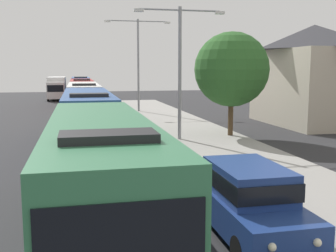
{
  "coord_description": "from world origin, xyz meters",
  "views": [
    {
      "loc": [
        -1.83,
        0.74,
        4.35
      ],
      "look_at": [
        1.55,
        15.95,
        2.15
      ],
      "focal_mm": 43.73,
      "sensor_mm": 36.0,
      "label": 1
    }
  ],
  "objects_px": {
    "bus_lead": "(100,171)",
    "bus_second_in_line": "(88,117)",
    "box_truck_oncoming": "(57,87)",
    "streetlamp_far": "(138,56)",
    "roadside_tree": "(232,69)",
    "bus_fourth_in_line": "(82,91)",
    "streetlamp_mid": "(180,59)",
    "bus_middle": "(84,100)",
    "bus_rear": "(81,87)",
    "white_suv": "(249,199)"
  },
  "relations": [
    {
      "from": "bus_lead",
      "to": "bus_second_in_line",
      "type": "height_order",
      "value": "same"
    },
    {
      "from": "box_truck_oncoming",
      "to": "streetlamp_far",
      "type": "xyz_separation_m",
      "value": [
        8.7,
        -19.53,
        3.89
      ]
    },
    {
      "from": "bus_second_in_line",
      "to": "box_truck_oncoming",
      "type": "relative_size",
      "value": 1.46
    },
    {
      "from": "box_truck_oncoming",
      "to": "roadside_tree",
      "type": "relative_size",
      "value": 1.23
    },
    {
      "from": "bus_fourth_in_line",
      "to": "streetlamp_far",
      "type": "relative_size",
      "value": 1.25
    },
    {
      "from": "streetlamp_mid",
      "to": "roadside_tree",
      "type": "bearing_deg",
      "value": 10.53
    },
    {
      "from": "bus_middle",
      "to": "box_truck_oncoming",
      "type": "xyz_separation_m",
      "value": [
        -3.3,
        24.0,
        0.02
      ]
    },
    {
      "from": "bus_rear",
      "to": "roadside_tree",
      "type": "relative_size",
      "value": 1.7
    },
    {
      "from": "bus_rear",
      "to": "white_suv",
      "type": "height_order",
      "value": "bus_rear"
    },
    {
      "from": "roadside_tree",
      "to": "bus_middle",
      "type": "bearing_deg",
      "value": 127.71
    },
    {
      "from": "box_truck_oncoming",
      "to": "streetlamp_far",
      "type": "relative_size",
      "value": 0.89
    },
    {
      "from": "bus_fourth_in_line",
      "to": "streetlamp_mid",
      "type": "distance_m",
      "value": 25.89
    },
    {
      "from": "bus_lead",
      "to": "streetlamp_far",
      "type": "distance_m",
      "value": 30.31
    },
    {
      "from": "white_suv",
      "to": "streetlamp_far",
      "type": "distance_m",
      "value": 31.06
    },
    {
      "from": "bus_lead",
      "to": "bus_middle",
      "type": "relative_size",
      "value": 0.87
    },
    {
      "from": "bus_second_in_line",
      "to": "white_suv",
      "type": "distance_m",
      "value": 13.73
    },
    {
      "from": "white_suv",
      "to": "bus_second_in_line",
      "type": "bearing_deg",
      "value": 105.64
    },
    {
      "from": "bus_second_in_line",
      "to": "white_suv",
      "type": "bearing_deg",
      "value": -74.36
    },
    {
      "from": "roadside_tree",
      "to": "bus_lead",
      "type": "bearing_deg",
      "value": -123.15
    },
    {
      "from": "bus_fourth_in_line",
      "to": "bus_second_in_line",
      "type": "bearing_deg",
      "value": -90.0
    },
    {
      "from": "bus_second_in_line",
      "to": "box_truck_oncoming",
      "type": "distance_m",
      "value": 37.14
    },
    {
      "from": "bus_fourth_in_line",
      "to": "roadside_tree",
      "type": "distance_m",
      "value": 26.16
    },
    {
      "from": "bus_lead",
      "to": "bus_fourth_in_line",
      "type": "xyz_separation_m",
      "value": [
        0.0,
        38.07,
        0.0
      ]
    },
    {
      "from": "bus_second_in_line",
      "to": "bus_middle",
      "type": "relative_size",
      "value": 0.93
    },
    {
      "from": "bus_middle",
      "to": "roadside_tree",
      "type": "xyz_separation_m",
      "value": [
        8.88,
        -11.49,
        2.59
      ]
    },
    {
      "from": "bus_rear",
      "to": "white_suv",
      "type": "relative_size",
      "value": 2.4
    },
    {
      "from": "bus_fourth_in_line",
      "to": "streetlamp_far",
      "type": "bearing_deg",
      "value": -57.59
    },
    {
      "from": "bus_lead",
      "to": "box_truck_oncoming",
      "type": "relative_size",
      "value": 1.35
    },
    {
      "from": "bus_middle",
      "to": "bus_rear",
      "type": "xyz_separation_m",
      "value": [
        -0.0,
        26.13,
        -0.0
      ]
    },
    {
      "from": "streetlamp_mid",
      "to": "roadside_tree",
      "type": "xyz_separation_m",
      "value": [
        3.48,
        0.65,
        -0.6
      ]
    },
    {
      "from": "bus_rear",
      "to": "white_suv",
      "type": "distance_m",
      "value": 52.46
    },
    {
      "from": "box_truck_oncoming",
      "to": "streetlamp_mid",
      "type": "bearing_deg",
      "value": -76.47
    },
    {
      "from": "bus_lead",
      "to": "box_truck_oncoming",
      "type": "height_order",
      "value": "bus_lead"
    },
    {
      "from": "white_suv",
      "to": "box_truck_oncoming",
      "type": "height_order",
      "value": "box_truck_oncoming"
    },
    {
      "from": "bus_second_in_line",
      "to": "streetlamp_mid",
      "type": "xyz_separation_m",
      "value": [
        5.4,
        0.85,
        3.2
      ]
    },
    {
      "from": "bus_middle",
      "to": "bus_fourth_in_line",
      "type": "bearing_deg",
      "value": 90.0
    },
    {
      "from": "bus_second_in_line",
      "to": "bus_fourth_in_line",
      "type": "bearing_deg",
      "value": 90.0
    },
    {
      "from": "bus_rear",
      "to": "box_truck_oncoming",
      "type": "height_order",
      "value": "bus_rear"
    },
    {
      "from": "bus_middle",
      "to": "streetlamp_far",
      "type": "xyz_separation_m",
      "value": [
        5.4,
        4.48,
        3.91
      ]
    },
    {
      "from": "roadside_tree",
      "to": "streetlamp_far",
      "type": "bearing_deg",
      "value": 102.31
    },
    {
      "from": "streetlamp_mid",
      "to": "white_suv",
      "type": "bearing_deg",
      "value": -96.9
    },
    {
      "from": "bus_fourth_in_line",
      "to": "box_truck_oncoming",
      "type": "xyz_separation_m",
      "value": [
        -3.3,
        11.02,
        0.02
      ]
    },
    {
      "from": "bus_second_in_line",
      "to": "box_truck_oncoming",
      "type": "bearing_deg",
      "value": 95.1
    },
    {
      "from": "streetlamp_far",
      "to": "roadside_tree",
      "type": "bearing_deg",
      "value": -77.69
    },
    {
      "from": "box_truck_oncoming",
      "to": "streetlamp_far",
      "type": "distance_m",
      "value": 21.73
    },
    {
      "from": "box_truck_oncoming",
      "to": "streetlamp_far",
      "type": "bearing_deg",
      "value": -65.98
    },
    {
      "from": "bus_second_in_line",
      "to": "streetlamp_far",
      "type": "distance_m",
      "value": 18.69
    },
    {
      "from": "white_suv",
      "to": "box_truck_oncoming",
      "type": "bearing_deg",
      "value": 97.94
    },
    {
      "from": "white_suv",
      "to": "bus_fourth_in_line",
      "type": "bearing_deg",
      "value": 95.39
    },
    {
      "from": "bus_rear",
      "to": "streetlamp_far",
      "type": "relative_size",
      "value": 1.23
    }
  ]
}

